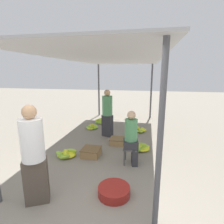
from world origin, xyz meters
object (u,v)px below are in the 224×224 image
(shopper_walking_mid, at_px, (107,113))
(crate_mid, at_px, (91,152))
(crate_near, at_px, (117,141))
(vendor_foreground, at_px, (34,154))
(basin_black, at_px, (114,191))
(banana_pile_right_1, at_px, (140,130))
(banana_pile_left_3, at_px, (106,118))
(vendor_seated, at_px, (132,137))
(banana_pile_left_1, at_px, (92,127))
(banana_pile_right_0, at_px, (140,148))
(banana_pile_left_2, at_px, (100,121))
(stool, at_px, (131,150))
(banana_pile_left_0, at_px, (66,154))

(shopper_walking_mid, bearing_deg, crate_mid, -93.42)
(crate_near, bearing_deg, vendor_foreground, -108.45)
(crate_mid, distance_m, shopper_walking_mid, 1.72)
(basin_black, xyz_separation_m, banana_pile_right_1, (0.30, 3.62, -0.00))
(basin_black, distance_m, banana_pile_right_1, 3.63)
(banana_pile_left_3, height_order, banana_pile_right_1, banana_pile_left_3)
(vendor_seated, xyz_separation_m, shopper_walking_mid, (-1.00, 1.75, 0.16))
(banana_pile_left_1, bearing_deg, banana_pile_left_3, 81.44)
(banana_pile_left_1, distance_m, banana_pile_right_1, 1.88)
(banana_pile_right_0, bearing_deg, vendor_seated, -103.81)
(banana_pile_right_1, bearing_deg, crate_mid, -118.16)
(banana_pile_right_1, bearing_deg, banana_pile_left_1, 179.73)
(banana_pile_right_0, bearing_deg, basin_black, -101.14)
(vendor_seated, relative_size, crate_near, 2.96)
(banana_pile_left_2, bearing_deg, crate_near, -61.93)
(stool, relative_size, banana_pile_right_0, 0.80)
(vendor_seated, relative_size, shopper_walking_mid, 0.81)
(vendor_foreground, height_order, banana_pile_left_2, vendor_foreground)
(shopper_walking_mid, bearing_deg, banana_pile_left_1, 139.50)
(vendor_seated, xyz_separation_m, banana_pile_left_2, (-1.66, 3.22, -0.60))
(banana_pile_left_1, relative_size, banana_pile_right_1, 0.92)
(stool, distance_m, banana_pile_left_0, 1.74)
(vendor_foreground, xyz_separation_m, banana_pile_left_2, (-0.21, 4.85, -0.80))
(banana_pile_left_3, bearing_deg, banana_pile_right_1, -43.11)
(banana_pile_right_0, bearing_deg, banana_pile_right_1, 93.40)
(banana_pile_left_2, distance_m, banana_pile_left_3, 0.74)
(banana_pile_right_0, xyz_separation_m, crate_near, (-0.73, 0.32, 0.02))
(banana_pile_right_1, relative_size, crate_near, 1.21)
(banana_pile_left_0, distance_m, crate_mid, 0.68)
(banana_pile_left_3, height_order, crate_near, banana_pile_left_3)
(vendor_foreground, relative_size, banana_pile_left_1, 3.41)
(crate_mid, bearing_deg, vendor_foreground, -101.35)
(vendor_seated, distance_m, banana_pile_left_3, 4.29)
(basin_black, bearing_deg, banana_pile_left_3, 104.68)
(vendor_seated, bearing_deg, crate_near, 115.84)
(basin_black, height_order, crate_mid, crate_mid)
(crate_near, height_order, crate_mid, crate_mid)
(shopper_walking_mid, bearing_deg, crate_near, -54.15)
(banana_pile_left_2, bearing_deg, vendor_seated, -62.69)
(banana_pile_left_1, xyz_separation_m, crate_near, (1.24, -1.31, 0.02))
(banana_pile_right_0, bearing_deg, stool, -105.18)
(banana_pile_left_3, bearing_deg, banana_pile_left_1, -98.56)
(vendor_seated, height_order, crate_near, vendor_seated)
(banana_pile_left_3, relative_size, crate_near, 1.13)
(stool, relative_size, shopper_walking_mid, 0.26)
(basin_black, height_order, banana_pile_right_1, banana_pile_right_1)
(basin_black, xyz_separation_m, crate_mid, (-0.89, 1.40, 0.03))
(vendor_foreground, distance_m, crate_near, 3.00)
(vendor_foreground, bearing_deg, banana_pile_left_0, 99.86)
(crate_mid, relative_size, shopper_walking_mid, 0.30)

